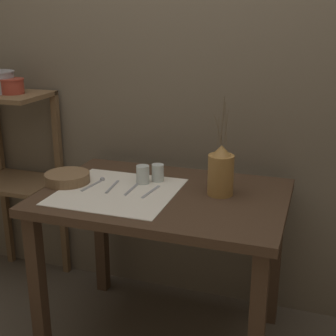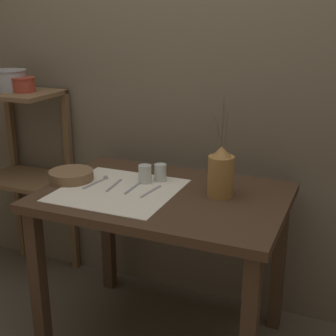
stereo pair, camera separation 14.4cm
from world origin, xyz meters
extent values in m
cube|color=#6B5E4C|center=(0.00, 0.49, 1.20)|extent=(7.00, 0.06, 2.40)
cube|color=#422D1E|center=(0.00, 0.00, 0.76)|extent=(1.09, 0.75, 0.04)
cube|color=#422D1E|center=(-0.49, -0.32, 0.37)|extent=(0.06, 0.06, 0.74)
cube|color=#422D1E|center=(-0.49, 0.32, 0.37)|extent=(0.06, 0.06, 0.74)
cube|color=#422D1E|center=(0.49, 0.32, 0.37)|extent=(0.06, 0.06, 0.74)
cube|color=brown|center=(-1.00, 0.26, 1.13)|extent=(0.45, 0.35, 0.02)
cube|color=brown|center=(-1.00, 0.26, 0.63)|extent=(0.45, 0.35, 0.02)
cube|color=brown|center=(-1.20, 0.42, 0.57)|extent=(0.04, 0.04, 1.14)
cube|color=brown|center=(-0.79, 0.42, 0.57)|extent=(0.04, 0.04, 1.14)
cube|color=silver|center=(-0.20, -0.05, 0.78)|extent=(0.52, 0.51, 0.00)
cylinder|color=olive|center=(0.24, 0.06, 0.87)|extent=(0.11, 0.11, 0.18)
cone|color=olive|center=(0.24, 0.06, 0.98)|extent=(0.09, 0.09, 0.05)
cylinder|color=brown|center=(0.24, 0.08, 1.10)|extent=(0.02, 0.01, 0.18)
cylinder|color=brown|center=(0.26, 0.08, 1.08)|extent=(0.02, 0.02, 0.15)
cylinder|color=brown|center=(0.23, 0.05, 1.08)|extent=(0.04, 0.03, 0.14)
cylinder|color=brown|center=(0.25, 0.05, 1.12)|extent=(0.02, 0.04, 0.21)
cylinder|color=brown|center=(0.26, 0.05, 1.10)|extent=(0.01, 0.03, 0.19)
cylinder|color=brown|center=(0.23, 0.05, 1.07)|extent=(0.01, 0.01, 0.14)
cylinder|color=brown|center=(-0.48, -0.02, 0.80)|extent=(0.21, 0.21, 0.05)
cylinder|color=silver|center=(-0.13, 0.08, 0.83)|extent=(0.06, 0.06, 0.09)
cylinder|color=silver|center=(-0.08, 0.14, 0.82)|extent=(0.06, 0.06, 0.08)
cube|color=#939399|center=(-0.34, -0.02, 0.78)|extent=(0.04, 0.17, 0.00)
sphere|color=#939399|center=(-0.33, 0.06, 0.79)|extent=(0.02, 0.02, 0.02)
cube|color=#939399|center=(-0.25, -0.01, 0.78)|extent=(0.03, 0.17, 0.00)
cube|color=#939399|center=(-0.15, -0.01, 0.78)|extent=(0.01, 0.17, 0.00)
cube|color=#939399|center=(-0.05, -0.02, 0.78)|extent=(0.03, 0.17, 0.00)
cylinder|color=#939399|center=(-1.04, 0.26, 1.20)|extent=(0.18, 0.18, 0.12)
cylinder|color=#939399|center=(-1.04, 0.26, 1.25)|extent=(0.19, 0.19, 0.01)
cylinder|color=#9E3828|center=(-0.95, 0.26, 1.18)|extent=(0.13, 0.13, 0.08)
cylinder|color=#9E3828|center=(-0.95, 0.26, 1.21)|extent=(0.13, 0.13, 0.01)
camera|label=1|loc=(0.64, -1.85, 1.54)|focal=50.00mm
camera|label=2|loc=(0.78, -1.80, 1.54)|focal=50.00mm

